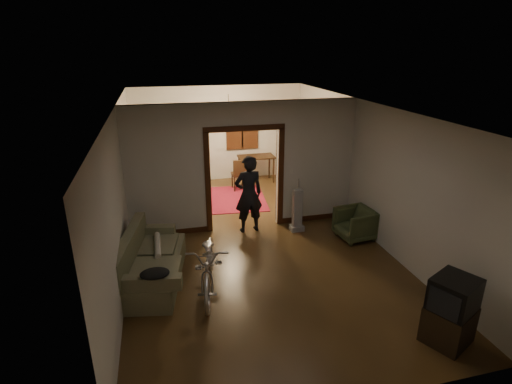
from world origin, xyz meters
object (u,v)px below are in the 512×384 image
object	(u,v)px
bicycle	(209,263)
desk	(256,169)
person	(249,194)
armchair	(355,224)
locker	(171,155)
sofa	(152,257)

from	to	relation	value
bicycle	desk	xyz separation A→B (m)	(2.13, 5.29, -0.10)
bicycle	person	xyz separation A→B (m)	(1.14, 2.05, 0.37)
armchair	locker	size ratio (longest dim) A/B	0.38
bicycle	desk	bearing A→B (deg)	77.83
bicycle	locker	size ratio (longest dim) A/B	0.96
sofa	bicycle	distance (m)	1.04
bicycle	locker	bearing A→B (deg)	103.35
sofa	armchair	world-z (taller)	sofa
bicycle	locker	xyz separation A→B (m)	(-0.34, 5.35, 0.48)
sofa	desk	world-z (taller)	sofa
person	bicycle	bearing A→B (deg)	54.33
sofa	armchair	bearing A→B (deg)	19.54
locker	desk	size ratio (longest dim) A/B	1.85
sofa	desk	size ratio (longest dim) A/B	1.89
armchair	desk	size ratio (longest dim) A/B	0.69
person	desk	xyz separation A→B (m)	(0.98, 3.25, -0.47)
sofa	person	bearing A→B (deg)	47.70
person	sofa	bearing A→B (deg)	30.53
bicycle	armchair	world-z (taller)	bicycle
bicycle	locker	world-z (taller)	locker
sofa	bicycle	bearing A→B (deg)	-17.51
locker	armchair	bearing A→B (deg)	-39.11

